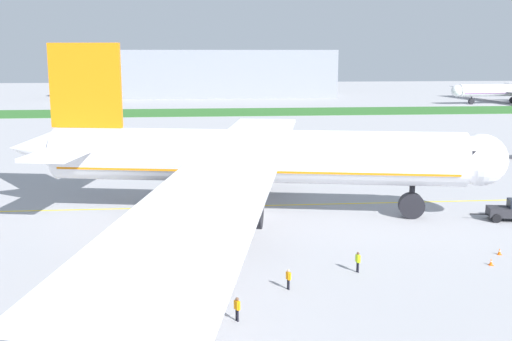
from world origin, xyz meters
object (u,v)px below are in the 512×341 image
at_px(ground_crew_marshaller_front, 358,260).
at_px(ground_crew_wingwalker_starboard, 288,277).
at_px(service_truck_baggage_loader, 193,139).
at_px(ground_crew_wingwalker_port, 237,307).
at_px(parked_airliner_far_left, 511,90).
at_px(airliner_foreground, 248,157).
at_px(traffic_cone_starboard_wing, 499,251).
at_px(traffic_cone_near_nose, 491,262).
at_px(pushback_tug, 510,211).

bearing_deg(ground_crew_marshaller_front, ground_crew_wingwalker_starboard, -152.69).
bearing_deg(service_truck_baggage_loader, ground_crew_wingwalker_port, -87.52).
bearing_deg(parked_airliner_far_left, ground_crew_marshaller_front, -120.76).
bearing_deg(ground_crew_wingwalker_port, airliner_foreground, 83.88).
relative_size(ground_crew_marshaller_front, traffic_cone_starboard_wing, 2.90).
height_order(ground_crew_wingwalker_port, parked_airliner_far_left, parked_airliner_far_left).
height_order(ground_crew_wingwalker_starboard, service_truck_baggage_loader, service_truck_baggage_loader).
bearing_deg(traffic_cone_starboard_wing, traffic_cone_near_nose, -127.99).
relative_size(traffic_cone_near_nose, traffic_cone_starboard_wing, 1.00).
height_order(pushback_tug, traffic_cone_starboard_wing, pushback_tug).
bearing_deg(traffic_cone_starboard_wing, ground_crew_wingwalker_starboard, -162.07).
distance_m(airliner_foreground, service_truck_baggage_loader, 49.26).
relative_size(service_truck_baggage_loader, parked_airliner_far_left, 0.08).
relative_size(pushback_tug, ground_crew_wingwalker_port, 3.78).
bearing_deg(pushback_tug, ground_crew_wingwalker_port, -143.61).
bearing_deg(traffic_cone_near_nose, ground_crew_wingwalker_port, -157.57).
distance_m(ground_crew_marshaller_front, service_truck_baggage_loader, 69.05).
xyz_separation_m(pushback_tug, ground_crew_marshaller_front, (-19.72, -13.74, -0.02)).
distance_m(traffic_cone_near_nose, parked_airliner_far_left, 176.77).
bearing_deg(airliner_foreground, ground_crew_marshaller_front, -69.31).
xyz_separation_m(ground_crew_wingwalker_starboard, parked_airliner_far_left, (99.50, 160.19, 3.53)).
bearing_deg(parked_airliner_far_left, traffic_cone_starboard_wing, -117.50).
bearing_deg(ground_crew_wingwalker_port, traffic_cone_starboard_wing, 25.94).
bearing_deg(pushback_tug, ground_crew_wingwalker_starboard, -146.79).
xyz_separation_m(airliner_foreground, traffic_cone_near_nose, (18.56, -18.48, -5.90)).
bearing_deg(parked_airliner_far_left, service_truck_baggage_loader, -140.11).
height_order(traffic_cone_near_nose, service_truck_baggage_loader, service_truck_baggage_loader).
bearing_deg(ground_crew_marshaller_front, traffic_cone_near_nose, 3.05).
distance_m(ground_crew_wingwalker_port, parked_airliner_far_left, 195.17).
relative_size(ground_crew_marshaller_front, parked_airliner_far_left, 0.02).
height_order(ground_crew_marshaller_front, traffic_cone_near_nose, ground_crew_marshaller_front).
xyz_separation_m(airliner_foreground, ground_crew_marshaller_front, (7.21, -19.08, -5.16)).
bearing_deg(ground_crew_wingwalker_starboard, parked_airliner_far_left, 58.15).
relative_size(airliner_foreground, pushback_tug, 13.64).
distance_m(pushback_tug, service_truck_baggage_loader, 63.36).
height_order(ground_crew_wingwalker_starboard, traffic_cone_near_nose, ground_crew_wingwalker_starboard).
bearing_deg(pushback_tug, traffic_cone_near_nose, -122.50).
distance_m(traffic_cone_starboard_wing, service_truck_baggage_loader, 69.92).
bearing_deg(ground_crew_marshaller_front, service_truck_baggage_loader, 101.22).
relative_size(airliner_foreground, ground_crew_wingwalker_port, 51.53).
height_order(pushback_tug, traffic_cone_near_nose, pushback_tug).
height_order(ground_crew_marshaller_front, service_truck_baggage_loader, service_truck_baggage_loader).
bearing_deg(traffic_cone_starboard_wing, service_truck_baggage_loader, 112.52).
relative_size(ground_crew_marshaller_front, ground_crew_wingwalker_starboard, 1.08).
bearing_deg(ground_crew_marshaller_front, airliner_foreground, 110.69).
height_order(ground_crew_marshaller_front, parked_airliner_far_left, parked_airliner_far_left).
relative_size(ground_crew_wingwalker_port, service_truck_baggage_loader, 0.28).
height_order(ground_crew_marshaller_front, traffic_cone_starboard_wing, ground_crew_marshaller_front).
bearing_deg(traffic_cone_near_nose, traffic_cone_starboard_wing, 52.01).
height_order(ground_crew_wingwalker_starboard, traffic_cone_starboard_wing, ground_crew_wingwalker_starboard).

